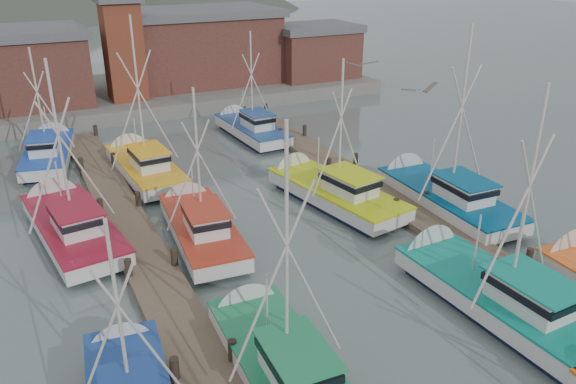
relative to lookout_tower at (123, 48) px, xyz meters
name	(u,v)px	position (x,y,z in m)	size (l,w,h in m)	color
ground	(350,295)	(2.00, -33.00, -5.55)	(260.00, 260.00, 0.00)	#4B5A58
dock_left	(159,284)	(-5.00, -28.96, -5.34)	(2.30, 46.00, 1.50)	#503C31
dock_right	(422,219)	(9.00, -28.96, -5.34)	(2.30, 46.00, 1.50)	#503C31
quay	(142,93)	(2.00, 4.00, -4.95)	(44.00, 16.00, 1.20)	slate
shed_left	(8,68)	(-9.00, 2.00, -1.21)	(12.72, 8.48, 6.20)	brown
shed_center	(199,45)	(8.00, 4.00, -0.86)	(14.84, 9.54, 6.90)	brown
shed_right	(314,50)	(19.00, 1.00, -1.71)	(8.48, 6.36, 5.20)	brown
lookout_tower	(123,48)	(0.00, 0.00, 0.00)	(3.60, 3.60, 8.50)	brown
boat_4	(278,360)	(-2.76, -36.02, -4.87)	(3.91, 8.94, 9.88)	black
boat_5	(492,292)	(6.62, -36.20, -4.87)	(4.12, 10.24, 10.17)	black
boat_8	(199,225)	(-1.96, -25.31, -4.87)	(3.45, 8.97, 8.45)	black
boat_9	(329,190)	(6.04, -24.40, -4.87)	(4.53, 10.00, 9.05)	black
boat_10	(70,224)	(-7.68, -22.30, -4.86)	(4.23, 10.07, 9.84)	black
boat_11	(441,194)	(11.30, -27.72, -4.86)	(4.41, 9.94, 10.90)	black
boat_12	(143,165)	(-2.50, -15.67, -4.86)	(4.23, 9.40, 10.71)	black
boat_13	(249,128)	(6.66, -11.21, -4.87)	(3.48, 8.80, 8.67)	black
boat_14	(49,151)	(-7.54, -10.12, -4.87)	(4.30, 9.17, 8.44)	black
gull_near	(420,89)	(1.55, -36.71, 3.94)	(1.52, 0.66, 0.24)	gray
gull_far	(362,64)	(4.59, -29.16, 3.15)	(1.47, 0.65, 0.24)	gray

